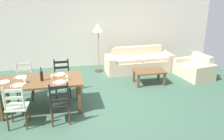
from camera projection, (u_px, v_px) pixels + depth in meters
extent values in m
cube|color=#3A5B48|center=(96.00, 107.00, 5.93)|extent=(9.60, 9.60, 0.02)
cube|color=silver|center=(82.00, 29.00, 8.53)|extent=(9.60, 0.16, 2.70)
cube|color=brown|center=(40.00, 81.00, 5.57)|extent=(1.90, 0.96, 0.05)
cube|color=brown|center=(0.00, 106.00, 5.19)|extent=(0.08, 0.08, 0.70)
cube|color=brown|center=(79.00, 99.00, 5.50)|extent=(0.08, 0.08, 0.70)
cube|color=brown|center=(7.00, 92.00, 5.89)|extent=(0.08, 0.08, 0.70)
cube|color=brown|center=(77.00, 86.00, 6.21)|extent=(0.08, 0.08, 0.70)
cube|color=beige|center=(17.00, 107.00, 4.97)|extent=(0.44, 0.42, 0.03)
cylinder|color=#4E341E|center=(12.00, 113.00, 5.18)|extent=(0.04, 0.04, 0.43)
cylinder|color=#4E341E|center=(29.00, 112.00, 5.22)|extent=(0.04, 0.04, 0.43)
cylinder|color=#4E341E|center=(8.00, 122.00, 4.86)|extent=(0.04, 0.04, 0.43)
cylinder|color=#4E341E|center=(26.00, 120.00, 4.91)|extent=(0.04, 0.04, 0.43)
cylinder|color=beige|center=(4.00, 100.00, 4.70)|extent=(0.04, 0.04, 0.50)
cylinder|color=beige|center=(23.00, 98.00, 4.74)|extent=(0.04, 0.04, 0.50)
cube|color=beige|center=(15.00, 105.00, 4.76)|extent=(0.38, 0.05, 0.06)
cube|color=beige|center=(13.00, 98.00, 4.71)|extent=(0.38, 0.05, 0.06)
cube|color=beige|center=(12.00, 91.00, 4.66)|extent=(0.38, 0.05, 0.06)
cube|color=black|center=(60.00, 103.00, 5.12)|extent=(0.43, 0.42, 0.03)
cylinder|color=#4E341E|center=(52.00, 110.00, 5.32)|extent=(0.04, 0.04, 0.43)
cylinder|color=#4E341E|center=(68.00, 108.00, 5.40)|extent=(0.04, 0.04, 0.43)
cylinder|color=#4E341E|center=(52.00, 118.00, 5.01)|extent=(0.04, 0.04, 0.43)
cylinder|color=#4E341E|center=(70.00, 116.00, 5.08)|extent=(0.04, 0.04, 0.43)
cylinder|color=black|center=(50.00, 96.00, 4.84)|extent=(0.04, 0.04, 0.50)
cylinder|color=black|center=(68.00, 94.00, 4.92)|extent=(0.04, 0.04, 0.50)
cube|color=black|center=(60.00, 101.00, 4.92)|extent=(0.38, 0.04, 0.06)
cube|color=black|center=(59.00, 94.00, 4.87)|extent=(0.38, 0.04, 0.06)
cube|color=black|center=(58.00, 87.00, 4.82)|extent=(0.38, 0.04, 0.06)
cube|color=beige|center=(25.00, 83.00, 6.20)|extent=(0.44, 0.42, 0.03)
cylinder|color=#4E341E|center=(32.00, 93.00, 6.16)|extent=(0.04, 0.04, 0.43)
cylinder|color=#4E341E|center=(18.00, 94.00, 6.08)|extent=(0.04, 0.04, 0.43)
cylinder|color=#4E341E|center=(33.00, 88.00, 6.47)|extent=(0.04, 0.04, 0.43)
cylinder|color=#4E341E|center=(19.00, 89.00, 6.39)|extent=(0.04, 0.04, 0.43)
cylinder|color=beige|center=(31.00, 70.00, 6.31)|extent=(0.04, 0.04, 0.50)
cylinder|color=beige|center=(17.00, 71.00, 6.23)|extent=(0.04, 0.04, 0.50)
cube|color=beige|center=(25.00, 75.00, 6.31)|extent=(0.38, 0.04, 0.06)
cube|color=beige|center=(24.00, 70.00, 6.26)|extent=(0.38, 0.04, 0.06)
cube|color=beige|center=(23.00, 65.00, 6.21)|extent=(0.38, 0.04, 0.06)
cube|color=black|center=(62.00, 80.00, 6.39)|extent=(0.43, 0.41, 0.03)
cylinder|color=#4E341E|center=(70.00, 89.00, 6.35)|extent=(0.04, 0.04, 0.43)
cylinder|color=#4E341E|center=(56.00, 91.00, 6.28)|extent=(0.04, 0.04, 0.43)
cylinder|color=#4E341E|center=(69.00, 85.00, 6.67)|extent=(0.04, 0.04, 0.43)
cylinder|color=#4E341E|center=(56.00, 86.00, 6.59)|extent=(0.04, 0.04, 0.43)
cylinder|color=black|center=(68.00, 68.00, 6.50)|extent=(0.04, 0.04, 0.50)
cylinder|color=black|center=(55.00, 69.00, 6.43)|extent=(0.04, 0.04, 0.50)
cube|color=black|center=(62.00, 73.00, 6.51)|extent=(0.38, 0.03, 0.06)
cube|color=black|center=(61.00, 67.00, 6.46)|extent=(0.38, 0.03, 0.06)
cube|color=black|center=(61.00, 62.00, 6.41)|extent=(0.38, 0.03, 0.06)
cylinder|color=#4E341E|center=(2.00, 102.00, 5.69)|extent=(0.04, 0.04, 0.43)
cylinder|color=white|center=(18.00, 85.00, 5.25)|extent=(0.24, 0.24, 0.02)
cube|color=silver|center=(11.00, 86.00, 5.22)|extent=(0.03, 0.17, 0.01)
cylinder|color=white|center=(60.00, 82.00, 5.41)|extent=(0.24, 0.24, 0.02)
cube|color=silver|center=(53.00, 83.00, 5.39)|extent=(0.02, 0.17, 0.01)
cylinder|color=white|center=(21.00, 77.00, 5.71)|extent=(0.24, 0.24, 0.02)
cube|color=silver|center=(15.00, 78.00, 5.68)|extent=(0.03, 0.17, 0.01)
cylinder|color=white|center=(60.00, 74.00, 5.88)|extent=(0.24, 0.24, 0.02)
cube|color=silver|center=(54.00, 75.00, 5.85)|extent=(0.03, 0.17, 0.01)
cylinder|color=white|center=(4.00, 82.00, 5.41)|extent=(0.24, 0.24, 0.02)
cylinder|color=black|center=(42.00, 76.00, 5.48)|extent=(0.07, 0.07, 0.22)
cylinder|color=black|center=(41.00, 70.00, 5.43)|extent=(0.02, 0.02, 0.08)
cylinder|color=black|center=(41.00, 68.00, 5.42)|extent=(0.03, 0.03, 0.02)
cylinder|color=white|center=(25.00, 83.00, 5.38)|extent=(0.06, 0.06, 0.01)
cylinder|color=white|center=(25.00, 81.00, 5.36)|extent=(0.01, 0.01, 0.07)
cone|color=white|center=(24.00, 78.00, 5.34)|extent=(0.06, 0.06, 0.08)
cylinder|color=white|center=(67.00, 80.00, 5.55)|extent=(0.06, 0.06, 0.01)
cylinder|color=white|center=(67.00, 78.00, 5.54)|extent=(0.01, 0.01, 0.07)
cone|color=white|center=(67.00, 75.00, 5.51)|extent=(0.06, 0.06, 0.08)
cylinder|color=beige|center=(52.00, 77.00, 5.64)|extent=(0.07, 0.07, 0.09)
cylinder|color=beige|center=(25.00, 80.00, 5.42)|extent=(0.07, 0.07, 0.09)
cube|color=beige|center=(139.00, 65.00, 8.31)|extent=(1.83, 0.88, 0.40)
cube|color=beige|center=(136.00, 57.00, 8.51)|extent=(1.81, 0.28, 0.80)
cube|color=beige|center=(166.00, 61.00, 8.51)|extent=(0.28, 0.81, 0.58)
cube|color=beige|center=(110.00, 65.00, 8.04)|extent=(0.28, 0.81, 0.58)
cube|color=beige|center=(152.00, 58.00, 8.28)|extent=(0.89, 0.68, 0.12)
cube|color=beige|center=(127.00, 60.00, 8.07)|extent=(0.89, 0.68, 0.12)
cube|color=brown|center=(149.00, 71.00, 7.17)|extent=(0.90, 0.56, 0.04)
cube|color=brown|center=(138.00, 82.00, 6.95)|extent=(0.06, 0.06, 0.38)
cube|color=brown|center=(165.00, 79.00, 7.10)|extent=(0.06, 0.06, 0.38)
cube|color=brown|center=(134.00, 76.00, 7.37)|extent=(0.06, 0.06, 0.38)
cube|color=brown|center=(159.00, 74.00, 7.52)|extent=(0.06, 0.06, 0.38)
cube|color=beige|center=(193.00, 71.00, 7.77)|extent=(0.93, 0.93, 0.38)
cube|color=beige|center=(202.00, 65.00, 7.81)|extent=(0.34, 0.82, 0.72)
cube|color=beige|center=(205.00, 74.00, 7.31)|extent=(0.82, 0.32, 0.52)
cube|color=beige|center=(184.00, 65.00, 8.17)|extent=(0.82, 0.32, 0.52)
cylinder|color=#332D28|center=(99.00, 71.00, 8.35)|extent=(0.28, 0.28, 0.03)
cylinder|color=gray|center=(99.00, 51.00, 8.12)|extent=(0.03, 0.03, 1.35)
cone|color=beige|center=(98.00, 27.00, 7.85)|extent=(0.40, 0.40, 0.26)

